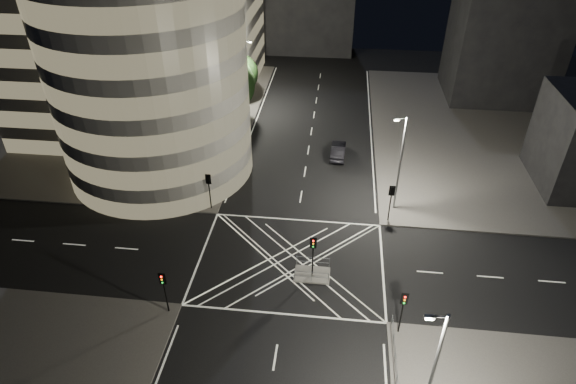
# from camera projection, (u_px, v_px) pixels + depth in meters

# --- Properties ---
(ground) EXTENTS (120.00, 120.00, 0.00)m
(ground) POSITION_uv_depth(u_px,v_px,m) (291.00, 261.00, 42.24)
(ground) COLOR black
(ground) RESTS_ON ground
(sidewalk_far_left) EXTENTS (42.00, 42.00, 0.15)m
(sidewalk_far_left) POSITION_uv_depth(u_px,v_px,m) (105.00, 113.00, 67.04)
(sidewalk_far_left) COLOR #534F4D
(sidewalk_far_left) RESTS_ON ground
(sidewalk_far_right) EXTENTS (42.00, 42.00, 0.15)m
(sidewalk_far_right) POSITION_uv_depth(u_px,v_px,m) (538.00, 135.00, 61.62)
(sidewalk_far_right) COLOR #534F4D
(sidewalk_far_right) RESTS_ON ground
(central_island) EXTENTS (3.00, 2.00, 0.15)m
(central_island) POSITION_uv_depth(u_px,v_px,m) (312.00, 275.00, 40.78)
(central_island) COLOR slate
(central_island) RESTS_ON ground
(office_tower_curved) EXTENTS (30.00, 29.00, 27.20)m
(office_tower_curved) POSITION_uv_depth(u_px,v_px,m) (121.00, 44.00, 52.38)
(office_tower_curved) COLOR gray
(office_tower_curved) RESTS_ON sidewalk_far_left
(office_block_rear) EXTENTS (24.00, 16.00, 22.00)m
(office_block_rear) POSITION_uv_depth(u_px,v_px,m) (176.00, 6.00, 72.42)
(office_block_rear) COLOR gray
(office_block_rear) RESTS_ON sidewalk_far_left
(building_right_far) EXTENTS (14.00, 12.00, 15.00)m
(building_right_far) POSITION_uv_depth(u_px,v_px,m) (503.00, 44.00, 68.28)
(building_right_far) COLOR black
(building_right_far) RESTS_ON sidewalk_far_right
(tree_a) EXTENTS (4.48, 4.48, 7.40)m
(tree_a) POSITION_uv_depth(u_px,v_px,m) (196.00, 155.00, 47.79)
(tree_a) COLOR black
(tree_a) RESTS_ON sidewalk_far_left
(tree_b) EXTENTS (4.19, 4.19, 6.84)m
(tree_b) POSITION_uv_depth(u_px,v_px,m) (211.00, 131.00, 52.93)
(tree_b) COLOR black
(tree_b) RESTS_ON sidewalk_far_left
(tree_c) EXTENTS (3.74, 3.74, 6.48)m
(tree_c) POSITION_uv_depth(u_px,v_px,m) (223.00, 109.00, 57.91)
(tree_c) COLOR black
(tree_c) RESTS_ON sidewalk_far_left
(tree_d) EXTENTS (5.74, 5.74, 8.31)m
(tree_d) POSITION_uv_depth(u_px,v_px,m) (233.00, 85.00, 62.44)
(tree_d) COLOR black
(tree_d) RESTS_ON sidewalk_far_left
(tree_e) EXTENTS (4.52, 4.52, 6.91)m
(tree_e) POSITION_uv_depth(u_px,v_px,m) (242.00, 73.00, 67.76)
(tree_e) COLOR black
(tree_e) RESTS_ON sidewalk_far_left
(traffic_signal_fl) EXTENTS (0.55, 0.22, 4.00)m
(traffic_signal_fl) POSITION_uv_depth(u_px,v_px,m) (209.00, 185.00, 46.99)
(traffic_signal_fl) COLOR black
(traffic_signal_fl) RESTS_ON sidewalk_far_left
(traffic_signal_nl) EXTENTS (0.55, 0.22, 4.00)m
(traffic_signal_nl) POSITION_uv_depth(u_px,v_px,m) (164.00, 285.00, 35.84)
(traffic_signal_nl) COLOR black
(traffic_signal_nl) RESTS_ON sidewalk_near_left
(traffic_signal_fr) EXTENTS (0.55, 0.22, 4.00)m
(traffic_signal_fr) POSITION_uv_depth(u_px,v_px,m) (391.00, 197.00, 45.34)
(traffic_signal_fr) COLOR black
(traffic_signal_fr) RESTS_ON sidewalk_far_right
(traffic_signal_nr) EXTENTS (0.55, 0.22, 4.00)m
(traffic_signal_nr) POSITION_uv_depth(u_px,v_px,m) (403.00, 305.00, 34.19)
(traffic_signal_nr) COLOR black
(traffic_signal_nr) RESTS_ON sidewalk_near_right
(traffic_signal_island) EXTENTS (0.55, 0.22, 4.00)m
(traffic_signal_island) POSITION_uv_depth(u_px,v_px,m) (313.00, 249.00, 39.17)
(traffic_signal_island) COLOR black
(traffic_signal_island) RESTS_ON central_island
(street_lamp_left_near) EXTENTS (1.25, 0.25, 10.00)m
(street_lamp_left_near) POSITION_uv_depth(u_px,v_px,m) (213.00, 136.00, 49.82)
(street_lamp_left_near) COLOR slate
(street_lamp_left_near) RESTS_ON sidewalk_far_left
(street_lamp_left_far) EXTENTS (1.25, 0.25, 10.00)m
(street_lamp_left_far) POSITION_uv_depth(u_px,v_px,m) (245.00, 74.00, 64.58)
(street_lamp_left_far) COLOR slate
(street_lamp_left_far) RESTS_ON sidewalk_far_left
(street_lamp_right_far) EXTENTS (1.25, 0.25, 10.00)m
(street_lamp_right_far) POSITION_uv_depth(u_px,v_px,m) (400.00, 161.00, 45.60)
(street_lamp_right_far) COLOR slate
(street_lamp_right_far) RESTS_ON sidewalk_far_right
(street_lamp_right_near) EXTENTS (1.25, 0.25, 10.00)m
(street_lamp_right_near) POSITION_uv_depth(u_px,v_px,m) (432.00, 371.00, 26.75)
(street_lamp_right_near) COLOR slate
(street_lamp_right_near) RESTS_ON sidewalk_near_right
(railing_island_south) EXTENTS (2.80, 0.06, 1.10)m
(railing_island_south) POSITION_uv_depth(u_px,v_px,m) (312.00, 277.00, 39.69)
(railing_island_south) COLOR slate
(railing_island_south) RESTS_ON central_island
(railing_island_north) EXTENTS (2.80, 0.06, 1.10)m
(railing_island_north) POSITION_uv_depth(u_px,v_px,m) (313.00, 262.00, 41.16)
(railing_island_north) COLOR slate
(railing_island_north) RESTS_ON central_island
(sedan) EXTENTS (1.82, 4.80, 1.56)m
(sedan) POSITION_uv_depth(u_px,v_px,m) (338.00, 151.00, 56.95)
(sedan) COLOR black
(sedan) RESTS_ON ground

